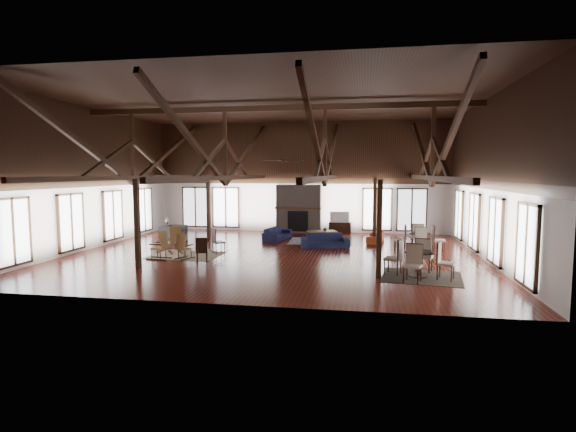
% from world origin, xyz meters
% --- Properties ---
extents(floor, '(16.00, 16.00, 0.00)m').
position_xyz_m(floor, '(0.00, 0.00, 0.00)').
color(floor, '#581D12').
rests_on(floor, ground).
extents(ceiling, '(16.00, 14.00, 0.02)m').
position_xyz_m(ceiling, '(0.00, 0.00, 6.00)').
color(ceiling, black).
rests_on(ceiling, wall_back).
extents(wall_back, '(16.00, 0.02, 6.00)m').
position_xyz_m(wall_back, '(0.00, 7.00, 3.00)').
color(wall_back, silver).
rests_on(wall_back, floor).
extents(wall_front, '(16.00, 0.02, 6.00)m').
position_xyz_m(wall_front, '(0.00, -7.00, 3.00)').
color(wall_front, silver).
rests_on(wall_front, floor).
extents(wall_left, '(0.02, 14.00, 6.00)m').
position_xyz_m(wall_left, '(-8.00, 0.00, 3.00)').
color(wall_left, silver).
rests_on(wall_left, floor).
extents(wall_right, '(0.02, 14.00, 6.00)m').
position_xyz_m(wall_right, '(8.00, 0.00, 3.00)').
color(wall_right, silver).
rests_on(wall_right, floor).
extents(roof_truss, '(15.60, 14.07, 3.14)m').
position_xyz_m(roof_truss, '(0.00, 0.00, 4.03)').
color(roof_truss, black).
rests_on(roof_truss, wall_back).
extents(post_grid, '(8.16, 7.16, 3.05)m').
position_xyz_m(post_grid, '(0.00, 0.00, 1.52)').
color(post_grid, black).
rests_on(post_grid, floor).
extents(fireplace, '(2.50, 0.69, 2.60)m').
position_xyz_m(fireplace, '(0.00, 6.67, 1.29)').
color(fireplace, brown).
rests_on(fireplace, floor).
extents(ceiling_fan, '(1.60, 1.60, 0.75)m').
position_xyz_m(ceiling_fan, '(0.50, -1.00, 3.73)').
color(ceiling_fan, black).
rests_on(ceiling_fan, roof_truss).
extents(sofa_navy_front, '(2.20, 1.24, 0.61)m').
position_xyz_m(sofa_navy_front, '(1.87, 1.93, 0.30)').
color(sofa_navy_front, '#131834').
rests_on(sofa_navy_front, floor).
extents(sofa_navy_left, '(2.12, 1.17, 0.58)m').
position_xyz_m(sofa_navy_left, '(-0.63, 3.86, 0.29)').
color(sofa_navy_left, '#131536').
rests_on(sofa_navy_left, floor).
extents(sofa_orange, '(1.78, 0.89, 0.50)m').
position_xyz_m(sofa_orange, '(4.07, 3.81, 0.25)').
color(sofa_orange, '#A03D1E').
rests_on(sofa_orange, floor).
extents(coffee_table, '(1.49, 1.11, 0.51)m').
position_xyz_m(coffee_table, '(1.58, 3.54, 0.46)').
color(coffee_table, brown).
rests_on(coffee_table, floor).
extents(vase, '(0.22, 0.22, 0.18)m').
position_xyz_m(vase, '(1.71, 3.57, 0.60)').
color(vase, '#B2B2B2').
rests_on(vase, coffee_table).
extents(armchair, '(1.27, 1.15, 0.73)m').
position_xyz_m(armchair, '(-5.49, 2.64, 0.36)').
color(armchair, '#343437').
rests_on(armchair, floor).
extents(side_table_lamp, '(0.41, 0.41, 1.05)m').
position_xyz_m(side_table_lamp, '(-6.16, 3.50, 0.40)').
color(side_table_lamp, black).
rests_on(side_table_lamp, floor).
extents(rocking_chair_a, '(0.86, 0.96, 1.11)m').
position_xyz_m(rocking_chair_a, '(-4.00, -0.48, 0.52)').
color(rocking_chair_a, olive).
rests_on(rocking_chair_a, floor).
extents(rocking_chair_b, '(0.63, 0.84, 0.97)m').
position_xyz_m(rocking_chair_b, '(-3.19, -1.62, 0.46)').
color(rocking_chair_b, olive).
rests_on(rocking_chair_b, floor).
extents(rocking_chair_c, '(0.88, 0.53, 1.09)m').
position_xyz_m(rocking_chair_c, '(-3.98, -1.82, 0.51)').
color(rocking_chair_c, olive).
rests_on(rocking_chair_c, floor).
extents(side_chair_a, '(0.61, 0.61, 1.03)m').
position_xyz_m(side_chair_a, '(-2.30, -0.38, 0.60)').
color(side_chair_a, black).
rests_on(side_chair_a, floor).
extents(side_chair_b, '(0.51, 0.51, 0.98)m').
position_xyz_m(side_chair_b, '(-2.14, -2.44, 0.57)').
color(side_chair_b, black).
rests_on(side_chair_b, floor).
extents(cafe_table_near, '(2.20, 2.20, 1.13)m').
position_xyz_m(cafe_table_near, '(5.24, -3.14, 0.56)').
color(cafe_table_near, black).
rests_on(cafe_table_near, floor).
extents(cafe_table_far, '(2.05, 2.05, 1.07)m').
position_xyz_m(cafe_table_far, '(5.80, 1.63, 0.54)').
color(cafe_table_far, black).
rests_on(cafe_table_far, floor).
extents(cup_near, '(0.15, 0.15, 0.09)m').
position_xyz_m(cup_near, '(5.16, -3.15, 0.86)').
color(cup_near, '#B2B2B2').
rests_on(cup_near, cafe_table_near).
extents(cup_far, '(0.15, 0.15, 0.09)m').
position_xyz_m(cup_far, '(5.84, 1.61, 0.82)').
color(cup_far, '#B2B2B2').
rests_on(cup_far, cafe_table_far).
extents(tv_console, '(1.17, 0.44, 0.59)m').
position_xyz_m(tv_console, '(2.25, 6.75, 0.29)').
color(tv_console, black).
rests_on(tv_console, floor).
extents(television, '(1.03, 0.24, 0.59)m').
position_xyz_m(television, '(2.21, 6.75, 0.88)').
color(television, '#B2B2B2').
rests_on(television, tv_console).
extents(rug_tan, '(2.72, 2.18, 0.01)m').
position_xyz_m(rug_tan, '(-3.36, -0.88, 0.01)').
color(rug_tan, tan).
rests_on(rug_tan, floor).
extents(rug_navy, '(3.00, 2.31, 0.01)m').
position_xyz_m(rug_navy, '(1.50, 3.64, 0.01)').
color(rug_navy, '#1C224F').
rests_on(rug_navy, floor).
extents(rug_dark, '(2.67, 2.48, 0.01)m').
position_xyz_m(rug_dark, '(5.34, -3.13, 0.01)').
color(rug_dark, black).
rests_on(rug_dark, floor).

